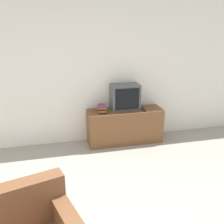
{
  "coord_description": "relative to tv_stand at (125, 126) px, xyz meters",
  "views": [
    {
      "loc": [
        -0.44,
        -1.53,
        2.15
      ],
      "look_at": [
        0.46,
        2.27,
        0.78
      ],
      "focal_mm": 42.0,
      "sensor_mm": 36.0,
      "label": 1
    }
  ],
  "objects": [
    {
      "name": "tv_stand",
      "position": [
        0.0,
        0.0,
        0.0
      ],
      "size": [
        1.36,
        0.43,
        0.62
      ],
      "color": "brown",
      "rests_on": "ground_plane"
    },
    {
      "name": "wall_back",
      "position": [
        -0.82,
        0.26,
        0.99
      ],
      "size": [
        9.0,
        0.06,
        2.6
      ],
      "color": "white",
      "rests_on": "ground_plane"
    },
    {
      "name": "book_stack",
      "position": [
        -0.43,
        -0.01,
        0.37
      ],
      "size": [
        0.18,
        0.25,
        0.13
      ],
      "color": "black",
      "rests_on": "tv_stand"
    },
    {
      "name": "remote_on_stand",
      "position": [
        0.32,
        -0.08,
        0.32
      ],
      "size": [
        0.08,
        0.2,
        0.02
      ],
      "rotation": [
        0.0,
        0.0,
        -0.14
      ],
      "color": "black",
      "rests_on": "tv_stand"
    },
    {
      "name": "television",
      "position": [
        0.01,
        0.06,
        0.54
      ],
      "size": [
        0.51,
        0.31,
        0.46
      ],
      "color": "#4C4C51",
      "rests_on": "tv_stand"
    }
  ]
}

